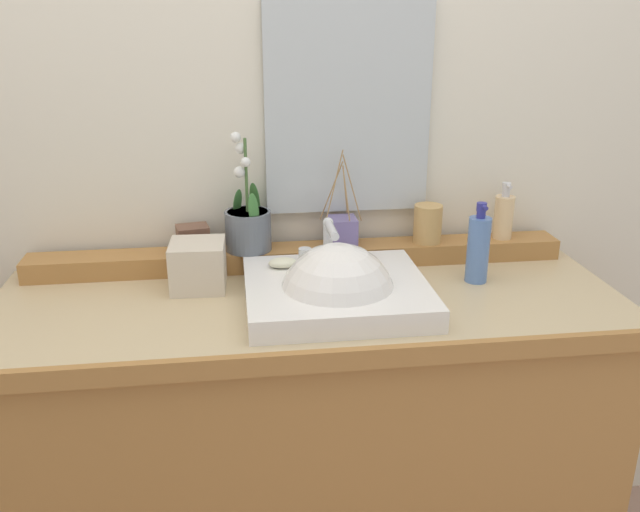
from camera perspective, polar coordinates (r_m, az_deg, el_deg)
The scene contains 13 objects.
wall_back at distance 1.85m, azimuth -2.41°, elevation 15.44°, with size 3.32×0.20×2.78m, color silver.
vanity_cabinet at distance 1.82m, azimuth -0.79°, elevation -16.55°, with size 1.49×0.56×0.90m.
back_ledge at distance 1.78m, azimuth -1.69°, elevation -0.02°, with size 1.41×0.10×0.05m, color #A8733B.
sink_basin at distance 1.55m, azimuth 1.46°, elevation -3.57°, with size 0.42×0.39×0.29m.
soap_bar at distance 1.63m, azimuth -3.18°, elevation -0.58°, with size 0.07×0.04×0.02m, color beige.
potted_plant at distance 1.74m, azimuth -6.14°, elevation 2.67°, with size 0.12×0.13×0.30m.
soap_dispenser at distance 1.89m, azimuth 15.33°, elevation 3.34°, with size 0.05×0.05×0.15m.
tumbler_cup at distance 1.82m, azimuth 9.13°, elevation 2.72°, with size 0.08×0.08×0.10m, color tan.
reed_diffuser at distance 1.77m, azimuth 1.88°, elevation 2.15°, with size 0.11×0.08×0.26m.
trinket_box at distance 1.77m, azimuth -10.73°, elevation 1.51°, with size 0.08×0.06×0.07m, color brown.
lotion_bottle at distance 1.70m, azimuth 13.28°, elevation 0.66°, with size 0.06×0.06×0.20m.
tissue_box at distance 1.66m, azimuth -10.31°, elevation -0.79°, with size 0.13×0.13×0.12m, color beige.
mirror at distance 1.76m, azimuth 2.40°, elevation 12.28°, with size 0.43×0.02×0.53m, color silver.
Camera 1 is at (-0.17, -1.45, 1.54)m, focal length 37.69 mm.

